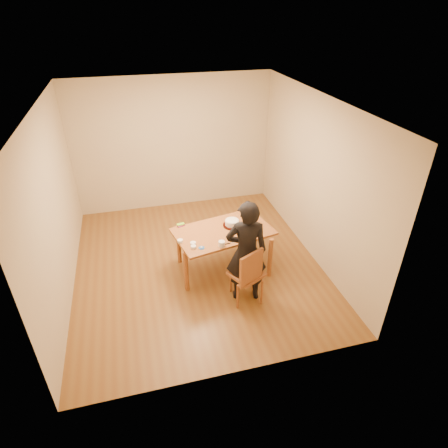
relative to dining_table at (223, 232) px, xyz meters
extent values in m
cube|color=brown|center=(-0.40, 0.24, -0.73)|extent=(4.00, 4.50, 0.00)
cube|color=silver|center=(-0.40, 0.24, 1.97)|extent=(4.00, 4.50, 0.00)
cube|color=tan|center=(-0.40, 2.49, 0.62)|extent=(4.00, 0.00, 2.70)
cube|color=tan|center=(-2.40, 0.24, 0.62)|extent=(0.00, 4.50, 2.70)
cube|color=tan|center=(1.60, 0.24, 0.62)|extent=(0.00, 4.50, 2.70)
cube|color=brown|center=(0.00, 0.00, 0.00)|extent=(1.65, 1.18, 0.04)
cube|color=brown|center=(0.15, -0.78, -0.28)|extent=(0.58, 0.58, 0.04)
cylinder|color=red|center=(0.18, 0.11, 0.03)|extent=(0.29, 0.29, 0.02)
cylinder|color=white|center=(0.18, 0.11, 0.08)|extent=(0.22, 0.22, 0.07)
ellipsoid|color=white|center=(0.18, 0.11, 0.13)|extent=(0.22, 0.22, 0.03)
cylinder|color=white|center=(-0.13, -0.41, 0.06)|extent=(0.10, 0.10, 0.09)
cylinder|color=#194CA2|center=(-0.43, -0.38, 0.02)|extent=(0.09, 0.09, 0.01)
ellipsoid|color=white|center=(-0.43, -0.38, 0.04)|extent=(0.04, 0.04, 0.02)
cylinder|color=white|center=(-0.54, -0.35, 0.04)|extent=(0.08, 0.08, 0.04)
cylinder|color=white|center=(-0.71, -0.15, 0.04)|extent=(0.08, 0.08, 0.04)
cylinder|color=white|center=(-0.53, -0.26, 0.04)|extent=(0.09, 0.09, 0.04)
cube|color=#E0347E|center=(-0.62, 0.31, 0.03)|extent=(0.14, 0.10, 0.02)
cube|color=green|center=(-0.63, 0.31, 0.05)|extent=(0.13, 0.08, 0.02)
cube|color=black|center=(-0.07, -0.38, 0.02)|extent=(0.17, 0.03, 0.01)
imported|color=black|center=(0.15, -0.73, 0.08)|extent=(0.66, 0.50, 1.62)
camera|label=1|loc=(-1.25, -4.83, 3.17)|focal=30.00mm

